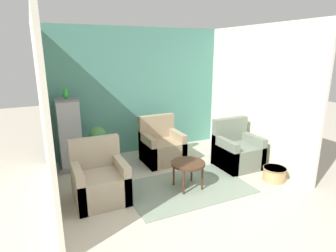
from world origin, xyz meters
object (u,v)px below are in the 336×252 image
at_px(armchair_left, 100,181).
at_px(wicker_basket, 274,173).
at_px(birdcage, 70,135).
at_px(armchair_right, 237,152).
at_px(armchair_middle, 162,147).
at_px(parrot, 66,94).
at_px(potted_plant, 98,141).
at_px(coffee_table, 188,165).

relative_size(armchair_left, wicker_basket, 2.33).
bearing_deg(wicker_basket, armchair_left, 167.26).
bearing_deg(birdcage, armchair_left, -80.46).
xyz_separation_m(armchair_right, armchair_middle, (-1.26, 0.88, 0.00)).
relative_size(armchair_left, parrot, 4.27).
bearing_deg(armchair_right, birdcage, 156.42).
bearing_deg(potted_plant, coffee_table, -55.20).
xyz_separation_m(birdcage, wicker_basket, (3.22, -2.12, -0.55)).
relative_size(armchair_middle, parrot, 4.27).
height_order(armchair_middle, parrot, parrot).
bearing_deg(potted_plant, wicker_basket, -37.54).
relative_size(armchair_middle, birdcage, 0.68).
xyz_separation_m(armchair_left, armchair_right, (2.77, 0.13, 0.00)).
height_order(armchair_left, birdcage, birdcage).
distance_m(coffee_table, armchair_middle, 1.28).
height_order(armchair_right, wicker_basket, armchair_right).
height_order(armchair_middle, birdcage, birdcage).
bearing_deg(potted_plant, armchair_left, -101.12).
relative_size(armchair_right, potted_plant, 1.17).
xyz_separation_m(coffee_table, armchair_right, (1.34, 0.39, -0.10)).
bearing_deg(birdcage, parrot, 90.00).
height_order(birdcage, potted_plant, birdcage).
bearing_deg(coffee_table, potted_plant, 124.80).
bearing_deg(parrot, armchair_left, -80.47).
height_order(potted_plant, wicker_basket, potted_plant).
xyz_separation_m(potted_plant, wicker_basket, (2.70, -2.07, -0.37)).
height_order(coffee_table, wicker_basket, coffee_table).
bearing_deg(coffee_table, armchair_middle, 86.18).
height_order(armchair_right, birdcage, birdcage).
bearing_deg(birdcage, armchair_middle, -13.80).
relative_size(coffee_table, wicker_basket, 1.40).
height_order(birdcage, parrot, parrot).
distance_m(armchair_right, wicker_basket, 0.85).
height_order(coffee_table, potted_plant, potted_plant).
xyz_separation_m(armchair_left, potted_plant, (0.28, 1.40, 0.19)).
distance_m(parrot, potted_plant, 1.12).
distance_m(armchair_middle, parrot, 2.16).
bearing_deg(armchair_right, armchair_left, -177.21).
height_order(coffee_table, parrot, parrot).
height_order(armchair_right, parrot, parrot).
height_order(coffee_table, armchair_left, armchair_left).
height_order(coffee_table, birdcage, birdcage).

